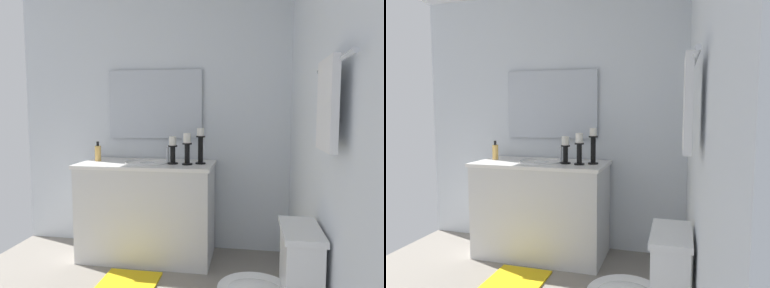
% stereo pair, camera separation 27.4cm
% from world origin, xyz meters
% --- Properties ---
extents(wall_back, '(2.75, 0.04, 2.45)m').
position_xyz_m(wall_back, '(0.00, 1.33, 1.23)').
color(wall_back, silver).
rests_on(wall_back, ground).
extents(wall_left, '(0.04, 2.67, 2.45)m').
position_xyz_m(wall_left, '(-1.37, 0.00, 1.23)').
color(wall_left, silver).
rests_on(wall_left, ground).
extents(vanity_cabinet, '(0.58, 1.20, 0.87)m').
position_xyz_m(vanity_cabinet, '(-1.05, 0.04, 0.43)').
color(vanity_cabinet, silver).
rests_on(vanity_cabinet, ground).
extents(sink_basin, '(0.40, 0.40, 0.24)m').
position_xyz_m(sink_basin, '(-1.05, 0.04, 0.83)').
color(sink_basin, white).
rests_on(sink_basin, vanity_cabinet).
extents(mirror, '(0.02, 0.91, 0.65)m').
position_xyz_m(mirror, '(-1.33, 0.04, 1.39)').
color(mirror, silver).
extents(candle_holder_tall, '(0.09, 0.09, 0.31)m').
position_xyz_m(candle_holder_tall, '(-1.06, 0.52, 1.03)').
color(candle_holder_tall, black).
rests_on(candle_holder_tall, vanity_cabinet).
extents(candle_holder_short, '(0.09, 0.09, 0.27)m').
position_xyz_m(candle_holder_short, '(-0.99, 0.42, 1.01)').
color(candle_holder_short, black).
rests_on(candle_holder_short, vanity_cabinet).
extents(candle_holder_mid, '(0.09, 0.09, 0.24)m').
position_xyz_m(candle_holder_mid, '(-1.01, 0.28, 0.99)').
color(candle_holder_mid, black).
rests_on(candle_holder_mid, vanity_cabinet).
extents(soap_bottle, '(0.06, 0.06, 0.18)m').
position_xyz_m(soap_bottle, '(-1.08, -0.44, 0.94)').
color(soap_bottle, '#E5B259').
rests_on(soap_bottle, vanity_cabinet).
extents(towel_bar, '(0.61, 0.02, 0.02)m').
position_xyz_m(towel_bar, '(0.43, 1.27, 1.51)').
color(towel_bar, silver).
extents(towel_near_vanity, '(0.28, 0.03, 0.37)m').
position_xyz_m(towel_near_vanity, '(0.43, 1.26, 1.35)').
color(towel_near_vanity, white).
rests_on(towel_near_vanity, towel_bar).
extents(bath_mat, '(0.60, 0.44, 0.02)m').
position_xyz_m(bath_mat, '(-0.42, 0.04, 0.01)').
color(bath_mat, yellow).
rests_on(bath_mat, ground).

